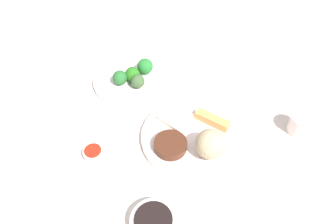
{
  "coord_description": "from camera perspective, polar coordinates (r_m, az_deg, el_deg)",
  "views": [
    {
      "loc": [
        -0.19,
        0.47,
        0.73
      ],
      "look_at": [
        0.06,
        -0.08,
        0.06
      ],
      "focal_mm": 34.02,
      "sensor_mm": 36.0,
      "label": 1
    }
  ],
  "objects": [
    {
      "name": "sauce_ramekin_sweet_and_sour_liquid",
      "position": [
        0.86,
        -13.34,
        -6.73
      ],
      "size": [
        0.04,
        0.04,
        0.0
      ],
      "primitive_type": "cylinder",
      "color": "red",
      "rests_on": "sauce_ramekin_sweet_and_sour"
    },
    {
      "name": "broccoli_floret_3",
      "position": [
        1.05,
        -4.13,
        8.17
      ],
      "size": [
        0.05,
        0.05,
        0.05
      ],
      "primitive_type": "sphere",
      "color": "#25752D",
      "rests_on": "broccoli_plate"
    },
    {
      "name": "soy_sauce_bowl",
      "position": [
        0.76,
        -2.6,
        -19.2
      ],
      "size": [
        0.1,
        0.1,
        0.03
      ],
      "primitive_type": "cylinder",
      "color": "white",
      "rests_on": "tabletop"
    },
    {
      "name": "broccoli_plate",
      "position": [
        1.05,
        -6.82,
        5.75
      ],
      "size": [
        0.24,
        0.24,
        0.01
      ],
      "primitive_type": "cylinder",
      "color": "white",
      "rests_on": "tabletop"
    },
    {
      "name": "main_plate",
      "position": [
        0.89,
        4.25,
        -4.43
      ],
      "size": [
        0.28,
        0.28,
        0.02
      ],
      "primitive_type": "cylinder",
      "color": "white",
      "rests_on": "tabletop"
    },
    {
      "name": "soy_sauce_bowl_liquid",
      "position": [
        0.74,
        -2.65,
        -18.68
      ],
      "size": [
        0.09,
        0.09,
        0.0
      ],
      "primitive_type": "cylinder",
      "color": "black",
      "rests_on": "soy_sauce_bowl"
    },
    {
      "name": "broccoli_floret_2",
      "position": [
        1.02,
        -8.61,
        6.09
      ],
      "size": [
        0.05,
        0.05,
        0.05
      ],
      "primitive_type": "sphere",
      "color": "#27682D",
      "rests_on": "broccoli_plate"
    },
    {
      "name": "rice_scoop",
      "position": [
        0.82,
        7.62,
        -5.69
      ],
      "size": [
        0.08,
        0.08,
        0.08
      ],
      "primitive_type": "sphere",
      "color": "tan",
      "rests_on": "main_plate"
    },
    {
      "name": "stir_fry_heap",
      "position": [
        0.84,
        0.43,
        -5.93
      ],
      "size": [
        0.09,
        0.09,
        0.02
      ],
      "primitive_type": "cylinder",
      "color": "#4A2516",
      "rests_on": "main_plate"
    },
    {
      "name": "broccoli_floret_1",
      "position": [
        1.0,
        -5.46,
        5.5
      ],
      "size": [
        0.04,
        0.04,
        0.04
      ],
      "primitive_type": "sphere",
      "color": "#3B5A31",
      "rests_on": "broccoli_plate"
    },
    {
      "name": "crab_rangoon_wonton",
      "position": [
        0.91,
        1.45,
        -0.93
      ],
      "size": [
        0.09,
        0.09,
        0.01
      ],
      "primitive_type": "cube",
      "rotation": [
        0.0,
        0.0,
        -0.28
      ],
      "color": "beige",
      "rests_on": "main_plate"
    },
    {
      "name": "spring_roll",
      "position": [
        0.9,
        7.93,
        -1.46
      ],
      "size": [
        0.1,
        0.04,
        0.03
      ],
      "primitive_type": "cube",
      "rotation": [
        0.0,
        0.0,
        3.0
      ],
      "color": "#DC9852",
      "rests_on": "main_plate"
    },
    {
      "name": "broccoli_floret_0",
      "position": [
        1.02,
        -6.39,
        6.74
      ],
      "size": [
        0.05,
        0.05,
        0.05
      ],
      "primitive_type": "sphere",
      "color": "#26711B",
      "rests_on": "broccoli_plate"
    },
    {
      "name": "tabletop",
      "position": [
        0.88,
        1.46,
        -6.89
      ],
      "size": [
        2.2,
        2.2,
        0.02
      ],
      "primitive_type": "cube",
      "color": "beige",
      "rests_on": "ground"
    },
    {
      "name": "sauce_ramekin_sweet_and_sour",
      "position": [
        0.87,
        -13.2,
        -7.21
      ],
      "size": [
        0.05,
        0.05,
        0.02
      ],
      "primitive_type": "cylinder",
      "color": "white",
      "rests_on": "tabletop"
    },
    {
      "name": "teacup",
      "position": [
        0.96,
        22.55,
        -2.06
      ],
      "size": [
        0.06,
        0.06,
        0.06
      ],
      "primitive_type": "cylinder",
      "color": "white",
      "rests_on": "tabletop"
    }
  ]
}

